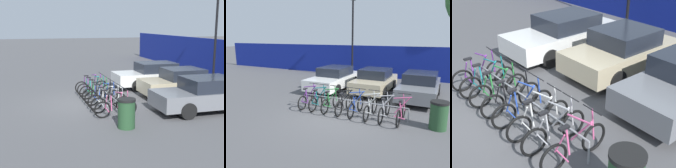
# 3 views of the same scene
# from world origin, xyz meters

# --- Properties ---
(ground_plane) EXTENTS (120.00, 120.00, 0.00)m
(ground_plane) POSITION_xyz_m (0.00, 0.00, 0.00)
(ground_plane) COLOR #4C4C4F
(bike_rack) EXTENTS (4.79, 0.04, 0.57)m
(bike_rack) POSITION_xyz_m (0.27, 0.68, 0.50)
(bike_rack) COLOR gray
(bike_rack) RESTS_ON ground
(bicycle_purple) EXTENTS (0.68, 1.71, 1.05)m
(bicycle_purple) POSITION_xyz_m (-1.85, 0.53, 0.38)
(bicycle_purple) COLOR black
(bicycle_purple) RESTS_ON ground
(bicycle_teal) EXTENTS (0.68, 1.71, 1.05)m
(bicycle_teal) POSITION_xyz_m (-1.30, 0.53, 0.38)
(bicycle_teal) COLOR black
(bicycle_teal) RESTS_ON ground
(bicycle_green) EXTENTS (0.68, 1.71, 1.05)m
(bicycle_green) POSITION_xyz_m (-0.68, 0.53, 0.38)
(bicycle_green) COLOR black
(bicycle_green) RESTS_ON ground
(bicycle_black) EXTENTS (0.68, 1.71, 1.05)m
(bicycle_black) POSITION_xyz_m (-0.03, 0.53, 0.38)
(bicycle_black) COLOR black
(bicycle_black) RESTS_ON ground
(bicycle_blue) EXTENTS (0.68, 1.71, 1.05)m
(bicycle_blue) POSITION_xyz_m (0.52, 0.53, 0.38)
(bicycle_blue) COLOR black
(bicycle_blue) RESTS_ON ground
(bicycle_white) EXTENTS (0.68, 1.71, 1.05)m
(bicycle_white) POSITION_xyz_m (1.17, 0.53, 0.38)
(bicycle_white) COLOR black
(bicycle_white) RESTS_ON ground
(bicycle_silver) EXTENTS (0.68, 1.71, 1.05)m
(bicycle_silver) POSITION_xyz_m (1.74, 0.53, 0.38)
(bicycle_silver) COLOR black
(bicycle_silver) RESTS_ON ground
(bicycle_pink) EXTENTS (0.68, 1.71, 1.05)m
(bicycle_pink) POSITION_xyz_m (2.39, 0.53, 0.38)
(bicycle_pink) COLOR black
(bicycle_pink) RESTS_ON ground
(car_white) EXTENTS (1.91, 4.49, 1.40)m
(car_white) POSITION_xyz_m (-2.45, 4.25, 0.69)
(car_white) COLOR silver
(car_white) RESTS_ON ground
(car_beige) EXTENTS (1.91, 3.90, 1.40)m
(car_beige) POSITION_xyz_m (0.06, 4.55, 0.69)
(car_beige) COLOR #C1B28E
(car_beige) RESTS_ON ground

